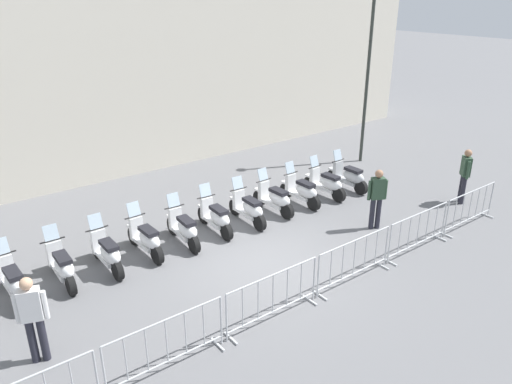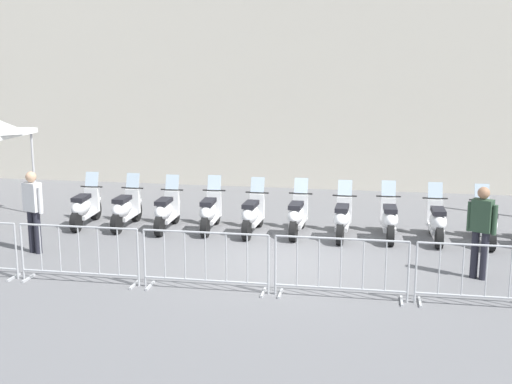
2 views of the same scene
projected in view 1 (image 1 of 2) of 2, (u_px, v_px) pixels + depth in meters
The scene contains 22 objects.
ground_plane at pixel (262, 263), 11.97m from camera, with size 120.00×120.00×0.00m, color slate.
building_facade at pixel (103, 16), 16.37m from camera, with size 28.00×2.40×10.66m, color beige.
motorcycle_0 at pixel (13, 281), 10.39m from camera, with size 0.56×1.72×1.24m.
motorcycle_1 at pixel (62, 266), 10.98m from camera, with size 0.56×1.72×1.24m.
motorcycle_2 at pixel (107, 253), 11.52m from camera, with size 0.56×1.72×1.24m.
motorcycle_3 at pixel (146, 239), 12.17m from camera, with size 0.56×1.72×1.24m.
motorcycle_4 at pixel (184, 228), 12.67m from camera, with size 0.56×1.73×1.24m.
motorcycle_5 at pixel (216, 217), 13.30m from camera, with size 0.56×1.72×1.24m.
motorcycle_6 at pixel (249, 209), 13.81m from camera, with size 0.56×1.72×1.24m.
motorcycle_7 at pixel (275, 199), 14.47m from camera, with size 0.56×1.72×1.24m.
motorcycle_8 at pixel (302, 191), 15.01m from camera, with size 0.56×1.72×1.24m.
motorcycle_9 at pixel (326, 183), 15.58m from camera, with size 0.56×1.72×1.24m.
motorcycle_10 at pixel (349, 177), 16.14m from camera, with size 0.56×1.72×1.24m.
barrier_segment_1 at pixel (167, 345), 8.43m from camera, with size 2.26×0.46×1.07m.
barrier_segment_2 at pixel (273, 297), 9.74m from camera, with size 2.26×0.46×1.07m.
barrier_segment_3 at pixel (354, 261), 11.04m from camera, with size 2.26×0.46×1.07m.
barrier_segment_4 at pixel (418, 232), 12.34m from camera, with size 2.26×0.46×1.07m.
barrier_segment_5 at pixel (470, 208), 13.64m from camera, with size 2.26×0.46×1.07m.
street_lamp at pixel (369, 65), 17.60m from camera, with size 0.36×0.36×6.09m.
officer_near_row_end at pixel (465, 173), 14.95m from camera, with size 0.41×0.43×1.73m.
officer_mid_plaza at pixel (377, 196), 13.32m from camera, with size 0.49×0.36×1.73m.
officer_by_barriers at pixel (33, 315), 8.48m from camera, with size 0.52×0.33×1.73m.
Camera 1 is at (-6.42, -8.14, 6.22)m, focal length 34.38 mm.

